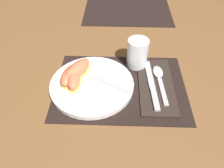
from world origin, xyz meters
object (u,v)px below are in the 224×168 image
at_px(fork, 101,79).
at_px(citrus_wedge_0, 77,70).
at_px(citrus_wedge_2, 74,79).
at_px(knife, 152,85).
at_px(juice_glass, 137,55).
at_px(plate, 92,85).
at_px(citrus_wedge_1, 71,75).
at_px(spoon, 159,77).

height_order(fork, citrus_wedge_0, citrus_wedge_0).
bearing_deg(citrus_wedge_2, knife, 1.72).
height_order(juice_glass, knife, juice_glass).
distance_m(knife, citrus_wedge_0, 0.24).
xyz_separation_m(plate, citrus_wedge_1, (-0.07, 0.02, 0.02)).
distance_m(spoon, fork, 0.19).
bearing_deg(juice_glass, citrus_wedge_1, -155.47).
bearing_deg(juice_glass, spoon, -43.90).
xyz_separation_m(knife, spoon, (0.03, 0.04, 0.00)).
bearing_deg(citrus_wedge_1, citrus_wedge_0, 43.83).
relative_size(knife, citrus_wedge_0, 1.76).
bearing_deg(citrus_wedge_2, citrus_wedge_1, 127.91).
bearing_deg(knife, citrus_wedge_0, 173.58).
height_order(plate, knife, plate).
bearing_deg(fork, knife, -3.12).
distance_m(citrus_wedge_0, citrus_wedge_1, 0.03).
height_order(plate, spoon, plate).
xyz_separation_m(plate, spoon, (0.22, 0.05, -0.00)).
bearing_deg(fork, juice_glass, 39.14).
distance_m(plate, knife, 0.19).
height_order(knife, citrus_wedge_1, citrus_wedge_1).
bearing_deg(citrus_wedge_0, juice_glass, 22.11).
distance_m(knife, citrus_wedge_1, 0.26).
height_order(plate, citrus_wedge_0, citrus_wedge_0).
xyz_separation_m(plate, knife, (0.19, 0.01, -0.00)).
bearing_deg(juice_glass, citrus_wedge_2, -150.69).
distance_m(citrus_wedge_0, citrus_wedge_2, 0.04).
xyz_separation_m(knife, fork, (-0.16, 0.01, 0.01)).
bearing_deg(knife, citrus_wedge_2, -178.28).
xyz_separation_m(knife, citrus_wedge_1, (-0.26, 0.01, 0.03)).
relative_size(juice_glass, citrus_wedge_2, 0.95).
bearing_deg(citrus_wedge_1, juice_glass, 24.53).
relative_size(juice_glass, knife, 0.45).
height_order(plate, juice_glass, juice_glass).
height_order(juice_glass, fork, juice_glass).
distance_m(plate, fork, 0.03).
height_order(juice_glass, citrus_wedge_2, juice_glass).
bearing_deg(citrus_wedge_1, plate, -13.27).
bearing_deg(plate, citrus_wedge_0, 144.44).
distance_m(fork, citrus_wedge_0, 0.08).
bearing_deg(fork, spoon, 8.48).
distance_m(plate, citrus_wedge_1, 0.07).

